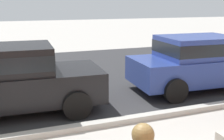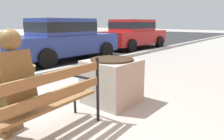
{
  "view_description": "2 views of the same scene",
  "coord_description": "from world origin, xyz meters",
  "px_view_note": "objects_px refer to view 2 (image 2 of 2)",
  "views": [
    {
      "loc": [
        -1.25,
        -2.1,
        2.47
      ],
      "look_at": [
        1.21,
        4.37,
        0.8
      ],
      "focal_mm": 44.51,
      "sensor_mm": 36.0,
      "label": 1
    },
    {
      "loc": [
        -1.12,
        -2.1,
        1.43
      ],
      "look_at": [
        1.71,
        0.21,
        0.6
      ],
      "focal_mm": 33.78,
      "sensor_mm": 36.0,
      "label": 2
    }
  ],
  "objects_px": {
    "bronze_statue_seated": "(8,93)",
    "parked_car_blue": "(64,38)",
    "concrete_planter": "(112,81)",
    "park_bench": "(39,102)",
    "parked_car_red": "(133,33)"
  },
  "relations": [
    {
      "from": "concrete_planter",
      "to": "park_bench",
      "type": "bearing_deg",
      "value": -172.03
    },
    {
      "from": "bronze_statue_seated",
      "to": "concrete_planter",
      "type": "height_order",
      "value": "bronze_statue_seated"
    },
    {
      "from": "parked_car_blue",
      "to": "concrete_planter",
      "type": "bearing_deg",
      "value": -118.2
    },
    {
      "from": "park_bench",
      "to": "bronze_statue_seated",
      "type": "bearing_deg",
      "value": 137.26
    },
    {
      "from": "bronze_statue_seated",
      "to": "parked_car_red",
      "type": "relative_size",
      "value": 0.33
    },
    {
      "from": "park_bench",
      "to": "bronze_statue_seated",
      "type": "relative_size",
      "value": 1.34
    },
    {
      "from": "bronze_statue_seated",
      "to": "parked_car_red",
      "type": "xyz_separation_m",
      "value": [
        8.75,
        4.17,
        0.17
      ]
    },
    {
      "from": "bronze_statue_seated",
      "to": "parked_car_blue",
      "type": "bearing_deg",
      "value": 45.74
    },
    {
      "from": "concrete_planter",
      "to": "parked_car_blue",
      "type": "xyz_separation_m",
      "value": [
        2.23,
        4.16,
        0.44
      ]
    },
    {
      "from": "bronze_statue_seated",
      "to": "concrete_planter",
      "type": "xyz_separation_m",
      "value": [
        1.83,
        0.01,
        -0.27
      ]
    },
    {
      "from": "parked_car_blue",
      "to": "park_bench",
      "type": "bearing_deg",
      "value": -131.16
    },
    {
      "from": "park_bench",
      "to": "concrete_planter",
      "type": "xyz_separation_m",
      "value": [
        1.6,
        0.22,
        -0.14
      ]
    },
    {
      "from": "parked_car_blue",
      "to": "parked_car_red",
      "type": "height_order",
      "value": "same"
    },
    {
      "from": "park_bench",
      "to": "parked_car_red",
      "type": "bearing_deg",
      "value": 27.23
    },
    {
      "from": "bronze_statue_seated",
      "to": "parked_car_red",
      "type": "bearing_deg",
      "value": 25.48
    }
  ]
}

